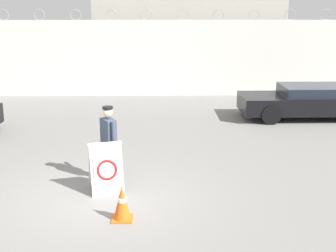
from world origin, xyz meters
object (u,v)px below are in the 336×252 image
barricade_sign (106,167)px  security_guard (109,140)px  parked_car_far_side (307,101)px  traffic_cone_near (122,203)px

barricade_sign → security_guard: bearing=74.5°
barricade_sign → parked_car_far_side: size_ratio=0.24×
parked_car_far_side → traffic_cone_near: bearing=52.5°
security_guard → barricade_sign: bearing=147.6°
parked_car_far_side → barricade_sign: bearing=45.0°
traffic_cone_near → parked_car_far_side: parked_car_far_side is taller
barricade_sign → traffic_cone_near: barricade_sign is taller
security_guard → traffic_cone_near: security_guard is taller
barricade_sign → traffic_cone_near: 1.48m
barricade_sign → traffic_cone_near: size_ratio=1.58×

